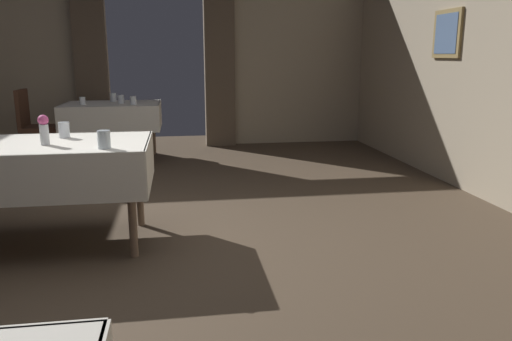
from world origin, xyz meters
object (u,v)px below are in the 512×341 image
object	(u,v)px
dining_table_mid	(49,158)
glass_far_a	(121,99)
chair_far_left	(34,122)
flower_vase_mid	(44,129)
glass_far_d	(113,97)
glass_far_c	(83,101)
glass_mid_b	(104,139)
glass_mid_c	(64,130)
dining_table_far	(112,112)
glass_far_b	(133,100)

from	to	relation	value
dining_table_mid	glass_far_a	size ratio (longest dim) A/B	12.98
dining_table_mid	chair_far_left	world-z (taller)	chair_far_left
flower_vase_mid	glass_far_d	bearing A→B (deg)	88.99
glass_far_a	glass_far_c	bearing A→B (deg)	-164.96
glass_mid_b	glass_mid_c	size ratio (longest dim) A/B	1.03
dining_table_mid	chair_far_left	bearing A→B (deg)	106.75
chair_far_left	glass_far_d	world-z (taller)	chair_far_left
glass_far_c	chair_far_left	bearing A→B (deg)	161.46
dining_table_far	glass_far_b	bearing A→B (deg)	-38.22
glass_mid_b	dining_table_far	bearing A→B (deg)	96.17
glass_far_d	dining_table_mid	bearing A→B (deg)	-91.18
glass_far_c	glass_far_d	bearing A→B (deg)	50.41
flower_vase_mid	glass_far_b	bearing A→B (deg)	82.81
glass_mid_c	chair_far_left	bearing A→B (deg)	109.22
dining_table_mid	glass_far_d	world-z (taller)	glass_far_d
dining_table_mid	glass_far_b	world-z (taller)	glass_far_b
dining_table_far	glass_mid_c	bearing A→B (deg)	-90.02
glass_far_b	dining_table_far	bearing A→B (deg)	141.78
glass_far_a	glass_far_d	size ratio (longest dim) A/B	0.95
dining_table_mid	dining_table_far	bearing A→B (deg)	88.55
glass_mid_c	glass_far_a	world-z (taller)	glass_mid_c
dining_table_mid	glass_mid_c	size ratio (longest dim) A/B	12.01
dining_table_mid	glass_far_d	distance (m)	3.21
dining_table_mid	glass_far_c	world-z (taller)	glass_far_c
dining_table_far	glass_mid_c	distance (m)	2.76
glass_far_b	flower_vase_mid	bearing A→B (deg)	-97.19
glass_far_b	dining_table_mid	bearing A→B (deg)	-97.59
glass_mid_b	glass_far_a	size ratio (longest dim) A/B	1.11
glass_mid_b	glass_far_a	distance (m)	3.24
flower_vase_mid	chair_far_left	bearing A→B (deg)	106.45
glass_far_a	dining_table_far	bearing A→B (deg)	169.45
dining_table_far	glass_far_d	world-z (taller)	glass_far_d
glass_mid_b	glass_mid_c	distance (m)	0.61
glass_far_d	glass_mid_c	bearing A→B (deg)	-89.85
glass_mid_c	glass_far_d	world-z (taller)	glass_mid_c
chair_far_left	glass_far_d	xyz separation A→B (m)	(0.98, 0.17, 0.29)
flower_vase_mid	glass_mid_c	distance (m)	0.30
dining_table_far	glass_far_c	world-z (taller)	glass_far_c
chair_far_left	glass_mid_c	world-z (taller)	chair_far_left
glass_far_b	glass_far_d	bearing A→B (deg)	122.15
glass_mid_b	glass_far_a	xyz separation A→B (m)	(-0.23, 3.23, -0.01)
glass_mid_b	glass_far_a	world-z (taller)	glass_mid_b
dining_table_far	flower_vase_mid	xyz separation A→B (m)	(-0.07, -3.04, 0.22)
dining_table_far	chair_far_left	xyz separation A→B (m)	(-0.99, 0.08, -0.12)
dining_table_far	glass_mid_b	world-z (taller)	glass_mid_b
glass_far_c	glass_far_d	xyz separation A→B (m)	(0.32, 0.39, 0.01)
flower_vase_mid	glass_mid_b	distance (m)	0.47
glass_mid_b	glass_far_b	distance (m)	3.02
flower_vase_mid	glass_far_a	size ratio (longest dim) A/B	1.90
glass_mid_c	glass_far_c	xyz separation A→B (m)	(-0.33, 2.61, -0.01)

